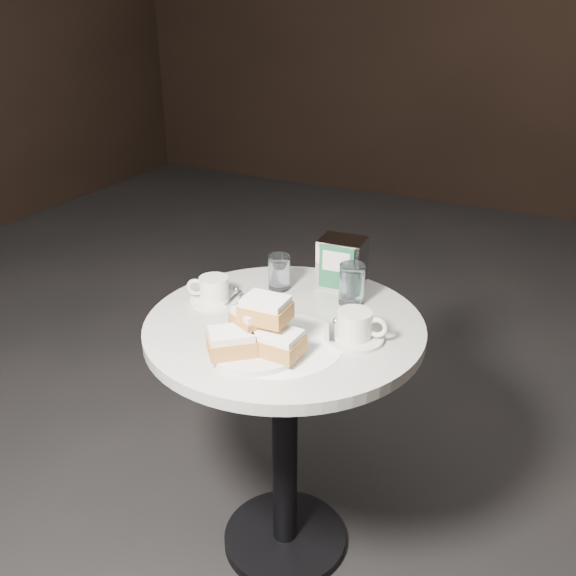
# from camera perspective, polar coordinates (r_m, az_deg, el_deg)

# --- Properties ---
(ground) EXTENTS (7.00, 7.00, 0.00)m
(ground) POSITION_cam_1_polar(r_m,az_deg,el_deg) (2.06, -0.27, -21.58)
(ground) COLOR black
(ground) RESTS_ON ground
(cafe_table) EXTENTS (0.70, 0.70, 0.74)m
(cafe_table) POSITION_cam_1_polar(r_m,az_deg,el_deg) (1.70, -0.31, -8.90)
(cafe_table) COLOR black
(cafe_table) RESTS_ON ground
(sugar_spill) EXTENTS (0.34, 0.34, 0.00)m
(sugar_spill) POSITION_cam_1_polar(r_m,az_deg,el_deg) (1.51, -0.95, -4.90)
(sugar_spill) COLOR white
(sugar_spill) RESTS_ON cafe_table
(beignet_plate) EXTENTS (0.27, 0.27, 0.13)m
(beignet_plate) POSITION_cam_1_polar(r_m,az_deg,el_deg) (1.45, -2.75, -4.10)
(beignet_plate) COLOR silver
(beignet_plate) RESTS_ON cafe_table
(coffee_cup_left) EXTENTS (0.17, 0.17, 0.07)m
(coffee_cup_left) POSITION_cam_1_polar(r_m,az_deg,el_deg) (1.70, -6.63, -0.27)
(coffee_cup_left) COLOR white
(coffee_cup_left) RESTS_ON cafe_table
(coffee_cup_right) EXTENTS (0.16, 0.16, 0.07)m
(coffee_cup_right) POSITION_cam_1_polar(r_m,az_deg,el_deg) (1.51, 5.95, -3.54)
(coffee_cup_right) COLOR silver
(coffee_cup_right) RESTS_ON cafe_table
(water_glass_left) EXTENTS (0.08, 0.08, 0.10)m
(water_glass_left) POSITION_cam_1_polar(r_m,az_deg,el_deg) (1.76, -0.79, 1.37)
(water_glass_left) COLOR silver
(water_glass_left) RESTS_ON cafe_table
(water_glass_right) EXTENTS (0.07, 0.07, 0.11)m
(water_glass_right) POSITION_cam_1_polar(r_m,az_deg,el_deg) (1.68, 5.68, 0.31)
(water_glass_right) COLOR white
(water_glass_right) RESTS_ON cafe_table
(napkin_dispenser) EXTENTS (0.13, 0.11, 0.14)m
(napkin_dispenser) POSITION_cam_1_polar(r_m,az_deg,el_deg) (1.76, 4.82, 2.22)
(napkin_dispenser) COLOR silver
(napkin_dispenser) RESTS_ON cafe_table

